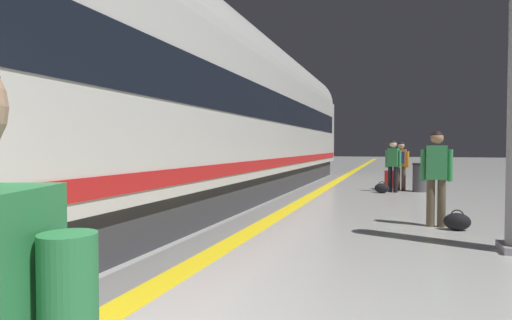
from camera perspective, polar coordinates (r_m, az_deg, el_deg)
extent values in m
cube|color=yellow|center=(11.10, 5.95, -5.63)|extent=(0.36, 80.00, 0.01)
cube|color=slate|center=(11.18, 4.08, -5.58)|extent=(0.70, 80.00, 0.01)
cube|color=#38383D|center=(10.67, -7.03, -4.07)|extent=(2.67, 24.26, 0.70)
cube|color=silver|center=(10.64, -7.07, 5.62)|extent=(2.90, 25.28, 2.90)
cylinder|color=silver|center=(10.82, -7.10, 13.04)|extent=(2.84, 24.77, 2.84)
cube|color=black|center=(10.66, -7.08, 7.50)|extent=(2.93, 23.76, 0.80)
cube|color=red|center=(10.62, -7.04, -0.58)|extent=(2.94, 24.77, 0.24)
cube|color=gray|center=(14.67, -5.88, 3.61)|extent=(0.02, 0.90, 2.00)
cylinder|color=brown|center=(8.35, 22.29, -5.32)|extent=(0.14, 0.14, 0.85)
cylinder|color=brown|center=(8.36, 23.55, -5.33)|extent=(0.14, 0.14, 0.85)
cube|color=#338C4C|center=(8.30, 22.99, -0.30)|extent=(0.35, 0.22, 0.61)
cylinder|color=#338C4C|center=(8.30, 21.44, -0.63)|extent=(0.09, 0.09, 0.57)
cylinder|color=#338C4C|center=(8.32, 24.52, -0.66)|extent=(0.09, 0.09, 0.57)
sphere|color=#A37556|center=(8.29, 23.02, 2.72)|extent=(0.22, 0.22, 0.22)
sphere|color=black|center=(8.29, 23.03, 2.90)|extent=(0.21, 0.21, 0.21)
ellipsoid|color=black|center=(8.18, 25.29, -7.46)|extent=(0.44, 0.26, 0.30)
torus|color=black|center=(8.17, 25.30, -6.77)|extent=(0.22, 0.02, 0.22)
cylinder|color=black|center=(14.10, 17.49, -2.48)|extent=(0.13, 0.13, 0.81)
cylinder|color=black|center=(14.04, 18.15, -2.50)|extent=(0.13, 0.13, 0.81)
cube|color=#338C4C|center=(14.04, 17.85, 0.33)|extent=(0.37, 0.29, 0.58)
cylinder|color=#338C4C|center=(14.12, 17.05, 0.15)|extent=(0.09, 0.09, 0.54)
cylinder|color=#338C4C|center=(13.98, 18.67, 0.12)|extent=(0.09, 0.09, 0.54)
sphere|color=beige|center=(14.03, 17.86, 2.02)|extent=(0.21, 0.21, 0.21)
sphere|color=black|center=(14.03, 17.87, 2.11)|extent=(0.19, 0.19, 0.19)
ellipsoid|color=black|center=(13.77, 16.46, -3.63)|extent=(0.44, 0.26, 0.30)
torus|color=black|center=(13.76, 16.47, -3.22)|extent=(0.22, 0.02, 0.22)
cylinder|color=brown|center=(14.75, 18.46, -2.34)|extent=(0.13, 0.13, 0.79)
cylinder|color=brown|center=(14.73, 19.12, -2.35)|extent=(0.13, 0.13, 0.79)
cube|color=orange|center=(14.71, 18.82, 0.27)|extent=(0.34, 0.22, 0.56)
cylinder|color=orange|center=(14.74, 18.02, 0.10)|extent=(0.08, 0.08, 0.52)
cylinder|color=orange|center=(14.70, 19.62, 0.08)|extent=(0.08, 0.08, 0.52)
sphere|color=tan|center=(14.70, 18.84, 1.84)|extent=(0.21, 0.21, 0.21)
sphere|color=black|center=(14.70, 18.84, 1.93)|extent=(0.19, 0.19, 0.19)
cube|color=navy|center=(14.57, 18.77, 0.33)|extent=(0.26, 0.15, 0.37)
cube|color=#A51E1E|center=(14.64, 17.54, -2.52)|extent=(0.39, 0.24, 0.59)
cube|color=#A51E1E|center=(14.76, 17.52, -2.77)|extent=(0.31, 0.03, 0.32)
cylinder|color=black|center=(14.59, 16.98, -3.80)|extent=(0.02, 0.06, 0.06)
cylinder|color=black|center=(14.60, 18.10, -3.81)|extent=(0.02, 0.06, 0.06)
cylinder|color=#4C4C51|center=(14.53, 21.06, -2.31)|extent=(0.44, 0.44, 0.85)
cylinder|color=#262628|center=(14.50, 21.08, -0.51)|extent=(0.46, 0.46, 0.06)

